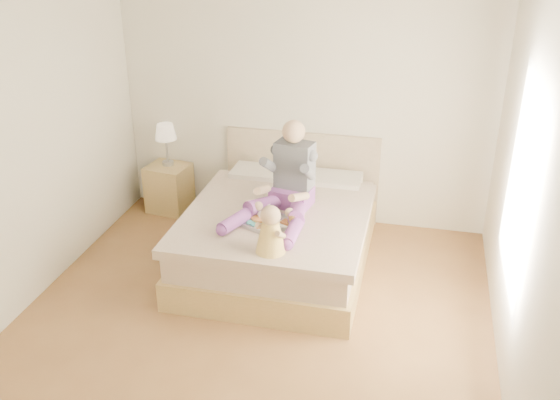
% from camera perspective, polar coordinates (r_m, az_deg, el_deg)
% --- Properties ---
extents(room, '(4.02, 4.22, 2.71)m').
position_cam_1_polar(room, '(4.67, -1.94, 3.84)').
color(room, brown).
rests_on(room, ground).
extents(bed, '(1.70, 2.18, 1.00)m').
position_cam_1_polar(bed, '(6.14, 0.12, -2.84)').
color(bed, '#A6884D').
rests_on(bed, ground).
extents(nightstand, '(0.50, 0.46, 0.55)m').
position_cam_1_polar(nightstand, '(7.28, -10.09, 1.10)').
color(nightstand, '#A6884D').
rests_on(nightstand, ground).
extents(lamp, '(0.24, 0.24, 0.48)m').
position_cam_1_polar(lamp, '(7.08, -10.42, 5.94)').
color(lamp, '#ADB0B4').
rests_on(lamp, nightstand).
extents(adult, '(0.75, 1.11, 0.87)m').
position_cam_1_polar(adult, '(5.78, 0.59, 1.31)').
color(adult, '#6B327E').
rests_on(adult, bed).
extents(tray, '(0.62, 0.56, 0.14)m').
position_cam_1_polar(tray, '(5.62, -0.89, -1.94)').
color(tray, '#ADB0B4').
rests_on(tray, bed).
extents(baby, '(0.33, 0.37, 0.42)m').
position_cam_1_polar(baby, '(5.13, -0.79, -3.03)').
color(baby, gold).
rests_on(baby, bed).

